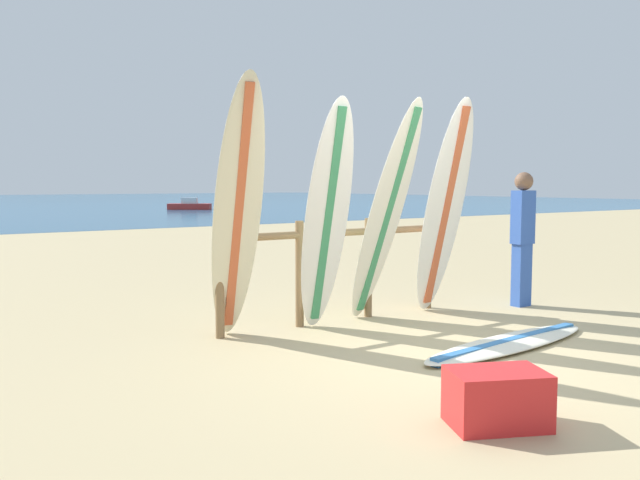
{
  "coord_description": "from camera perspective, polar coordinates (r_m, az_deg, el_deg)",
  "views": [
    {
      "loc": [
        -4.3,
        -3.92,
        1.54
      ],
      "look_at": [
        -0.06,
        2.26,
        0.9
      ],
      "focal_mm": 36.77,
      "sensor_mm": 36.0,
      "label": 1
    }
  ],
  "objects": [
    {
      "name": "ground_plane",
      "position": [
        6.02,
        12.97,
        -10.04
      ],
      "size": [
        120.0,
        120.0,
        0.0
      ],
      "primitive_type": "plane",
      "color": "tan"
    },
    {
      "name": "surfboard_rack",
      "position": [
        7.3,
        1.33,
        -1.58
      ],
      "size": [
        2.94,
        0.09,
        1.15
      ],
      "color": "olive",
      "rests_on": "ground"
    },
    {
      "name": "surfboard_leaning_far_left",
      "position": [
        6.3,
        -7.18,
        2.49
      ],
      "size": [
        0.65,
        1.03,
        2.56
      ],
      "color": "beige",
      "rests_on": "ground"
    },
    {
      "name": "surfboard_leaning_left",
      "position": [
        6.69,
        0.59,
        1.98
      ],
      "size": [
        0.6,
        0.82,
        2.4
      ],
      "color": "white",
      "rests_on": "ground"
    },
    {
      "name": "surfboard_leaning_center_left",
      "position": [
        7.18,
        5.76,
        2.35
      ],
      "size": [
        0.67,
        1.02,
        2.45
      ],
      "color": "white",
      "rests_on": "ground"
    },
    {
      "name": "surfboard_leaning_center",
      "position": [
        7.79,
        10.78,
        2.75
      ],
      "size": [
        0.6,
        0.75,
        2.52
      ],
      "color": "white",
      "rests_on": "ground"
    },
    {
      "name": "surfboard_lying_on_sand",
      "position": [
        6.53,
        16.15,
        -8.6
      ],
      "size": [
        2.42,
        0.74,
        0.08
      ],
      "color": "silver",
      "rests_on": "ground"
    },
    {
      "name": "beachgoer_standing",
      "position": [
        8.59,
        17.21,
        0.6
      ],
      "size": [
        0.27,
        0.23,
        1.69
      ],
      "color": "#3359B2",
      "rests_on": "ground"
    },
    {
      "name": "small_boat_offshore",
      "position": [
        40.35,
        -11.29,
        2.98
      ],
      "size": [
        2.58,
        2.11,
        0.71
      ],
      "color": "#B22D28",
      "rests_on": "ocean_water"
    },
    {
      "name": "cooler_box",
      "position": [
        4.42,
        15.14,
        -13.16
      ],
      "size": [
        0.71,
        0.62,
        0.36
      ],
      "primitive_type": "cube",
      "rotation": [
        0.0,
        0.0,
        -0.44
      ],
      "color": "red",
      "rests_on": "ground"
    }
  ]
}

